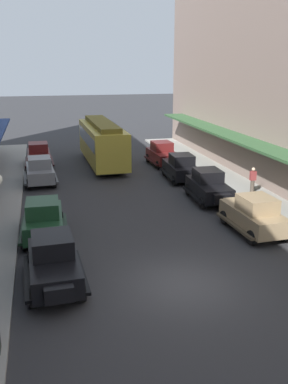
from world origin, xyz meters
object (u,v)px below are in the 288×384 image
Objects in this scene: parked_car_0 at (209,185)px; parked_car_5 at (163,153)px; parked_car_2 at (54,261)px; parked_car_3 at (254,214)px; parked_car_1 at (40,170)px; parked_car_6 at (39,155)px; parked_car_7 at (43,218)px; pedestrian_1 at (253,180)px; parked_car_4 at (181,167)px; streetcar at (102,141)px.

parked_car_0 and parked_car_5 have the same top height.
parked_car_3 is at bearing 17.04° from parked_car_2.
parked_car_1 and parked_car_6 have the same top height.
parked_car_5 is at bearing -10.73° from parked_car_6.
parked_car_5 is 1.00× the size of parked_car_7.
pedestrian_1 is at bearing -72.35° from parked_car_5.
parked_car_7 is at bearing -89.71° from parked_car_1.
parked_car_7 is 12.96m from pedestrian_1.
parked_car_1 and parked_car_7 have the same top height.
parked_car_5 is 1.01× the size of parked_car_6.
parked_car_4 is at bearing 41.20° from parked_car_7.
parked_car_0 and parked_car_7 have the same top height.
pedestrian_1 is at bearing 4.82° from parked_car_0.
parked_car_0 and parked_car_4 have the same top height.
parked_car_2 is at bearing -103.69° from streetcar.
streetcar is (-4.55, 5.96, 0.96)m from parked_car_4.
parked_car_0 is 2.96m from pedestrian_1.
streetcar is at bearing 71.06° from parked_car_7.
parked_car_5 is at bearing 90.13° from parked_car_0.
parked_car_3 and parked_car_4 have the same top height.
pedestrian_1 is at bearing 16.11° from parked_car_7.
parked_car_4 is at bearing 54.72° from parked_car_2.
parked_car_3 reaches higher than pedestrian_1.
parked_car_1 is 1.01× the size of parked_car_6.
streetcar reaches higher than parked_car_2.
parked_car_3 is 0.45× the size of streetcar.
parked_car_5 and parked_car_6 have the same top height.
parked_car_4 is 1.00× the size of parked_car_7.
parked_car_3 is at bearing -10.40° from parked_car_7.
parked_car_3 and parked_car_7 have the same top height.
parked_car_0 is 1.00× the size of parked_car_7.
parked_car_7 is at bearing -163.89° from pedestrian_1.
parked_car_3 and parked_car_5 have the same top height.
parked_car_7 is (0.05, -9.61, 0.00)m from parked_car_1.
parked_car_6 is 0.99× the size of parked_car_7.
parked_car_4 is at bearing 90.93° from parked_car_0.
parked_car_4 is 1.01× the size of parked_car_6.
parked_car_7 is 0.45× the size of streetcar.
parked_car_1 is 1.00× the size of parked_car_4.
parked_car_2 is at bearing -86.63° from parked_car_7.
parked_car_1 is 1.00× the size of parked_car_5.
parked_car_2 is 19.46m from streetcar.
parked_car_5 is (-0.24, 14.72, 0.00)m from parked_car_3.
parked_car_6 is at bearing 130.01° from parked_car_0.
pedestrian_1 is (2.73, 5.38, 0.05)m from parked_car_3.
parked_car_0 is at bearing -89.87° from parked_car_5.
parked_car_0 is at bearing -89.07° from parked_car_4.
streetcar reaches higher than parked_car_4.
streetcar reaches higher than parked_car_6.
parked_car_0 is at bearing 41.03° from parked_car_2.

